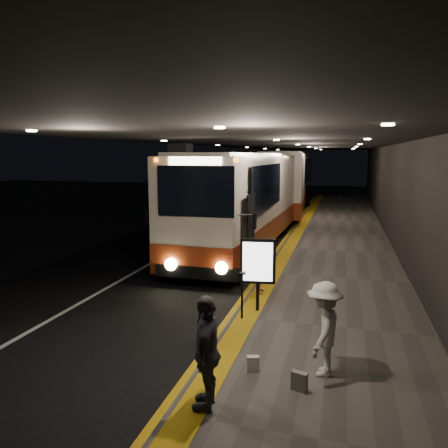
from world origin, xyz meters
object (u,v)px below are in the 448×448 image
Objects in this scene: passenger_waiting_grey at (207,352)px; info_sign at (258,263)px; coach_second at (285,185)px; passenger_waiting_white at (324,329)px; stanchion_post at (242,296)px; coach_main at (244,205)px; bag_polka at (299,381)px; passenger_boarding at (260,266)px; bag_plain at (253,364)px.

passenger_waiting_grey is 0.98× the size of info_sign.
coach_second is 7.79× the size of passenger_waiting_white.
stanchion_post is (-1.95, 2.16, -0.28)m from passenger_waiting_white.
passenger_waiting_grey is (2.15, -11.93, -0.85)m from coach_main.
bag_polka is (3.29, -23.10, -1.63)m from coach_second.
coach_main is at bearing 102.60° from stanchion_post.
passenger_waiting_white is (3.63, -22.43, -0.95)m from coach_second.
bag_polka is 3.28m from stanchion_post.
coach_main is 7.16× the size of passenger_waiting_grey.
coach_second is at bearing 87.68° from info_sign.
bag_polka is 0.17× the size of info_sign.
coach_main is 8.56m from stanchion_post.
coach_second reaches higher than coach_main.
passenger_waiting_white is 2.92m from stanchion_post.
stanchion_post is at bearing 178.06° from passenger_waiting_grey.
stanchion_post is (-0.25, -0.61, -0.67)m from info_sign.
passenger_waiting_white is at bearing -162.69° from passenger_boarding.
stanchion_post reaches higher than bag_polka.
passenger_waiting_grey is 1.54m from bag_plain.
coach_main is 40.04× the size of bag_polka.
passenger_waiting_grey reaches higher than bag_plain.
bag_polka is (1.31, 0.82, -0.72)m from passenger_waiting_grey.
coach_main is at bearing 9.91° from passenger_boarding.
bag_plain is at bearing -72.53° from stanchion_post.
bag_plain is (2.60, -10.66, -1.59)m from coach_main.
stanchion_post is at bearing -128.98° from passenger_waiting_white.
stanchion_post is at bearing 171.56° from passenger_boarding.
passenger_boarding is at bearing 88.60° from stanchion_post.
coach_main is at bearing -94.21° from coach_second.
passenger_waiting_white reaches higher than passenger_boarding.
bag_polka is at bearing -76.34° from info_sign.
coach_second is 7.34× the size of passenger_waiting_grey.
passenger_waiting_white is (1.90, -4.20, 0.08)m from passenger_boarding.
bag_polka is (-0.34, -0.67, -0.67)m from passenger_waiting_white.
passenger_waiting_grey is at bearing -97.25° from info_sign.
passenger_waiting_white is (3.80, -10.44, -0.90)m from coach_main.
info_sign is (2.10, -7.67, -0.51)m from coach_main.
coach_main is 7.60× the size of passenger_waiting_white.
coach_second reaches higher than passenger_boarding.
stanchion_post is (-0.30, 3.65, -0.33)m from passenger_waiting_grey.
passenger_boarding is 4.52m from bag_plain.
passenger_boarding is (1.90, -6.24, -0.97)m from coach_main.
coach_main is at bearing -176.42° from passenger_waiting_grey.
bag_polka is at bearing -70.98° from coach_main.
coach_second reaches higher than info_sign.
bag_plain is at bearing -87.28° from coach_second.
bag_plain is (0.70, -4.43, -0.62)m from passenger_boarding.
bag_plain is (-1.20, -0.23, -0.69)m from passenger_waiting_white.
coach_second is at bearing 96.13° from bag_plain.
passenger_waiting_white is 5.27× the size of bag_polka.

